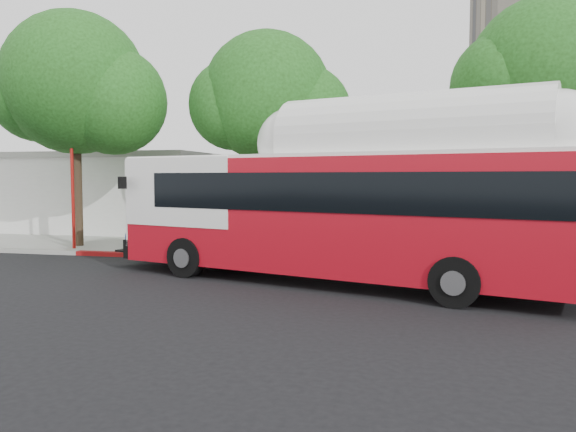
{
  "coord_description": "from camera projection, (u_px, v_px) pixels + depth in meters",
  "views": [
    {
      "loc": [
        4.68,
        -15.22,
        3.01
      ],
      "look_at": [
        0.51,
        3.0,
        1.7
      ],
      "focal_mm": 35.0,
      "sensor_mm": 36.0,
      "label": 1
    }
  ],
  "objects": [
    {
      "name": "ground",
      "position": [
        247.0,
        282.0,
        16.05
      ],
      "size": [
        120.0,
        120.0,
        0.0
      ],
      "primitive_type": "plane",
      "color": "black",
      "rests_on": "ground"
    },
    {
      "name": "sidewalk",
      "position": [
        295.0,
        250.0,
        22.37
      ],
      "size": [
        60.0,
        5.0,
        0.15
      ],
      "primitive_type": "cube",
      "color": "gray",
      "rests_on": "ground"
    },
    {
      "name": "curb_strip",
      "position": [
        280.0,
        260.0,
        19.84
      ],
      "size": [
        60.0,
        0.3,
        0.15
      ],
      "primitive_type": "cube",
      "color": "gray",
      "rests_on": "ground"
    },
    {
      "name": "red_curb_segment",
      "position": [
        200.0,
        257.0,
        20.5
      ],
      "size": [
        10.0,
        0.32,
        0.16
      ],
      "primitive_type": "cube",
      "color": "maroon",
      "rests_on": "ground"
    },
    {
      "name": "street_tree_left",
      "position": [
        86.0,
        89.0,
        22.89
      ],
      "size": [
        6.67,
        5.8,
        9.74
      ],
      "color": "#2D2116",
      "rests_on": "ground"
    },
    {
      "name": "street_tree_mid",
      "position": [
        278.0,
        102.0,
        21.66
      ],
      "size": [
        5.75,
        5.0,
        8.62
      ],
      "color": "#2D2116",
      "rests_on": "ground"
    },
    {
      "name": "street_tree_right",
      "position": [
        560.0,
        82.0,
        19.21
      ],
      "size": [
        6.21,
        5.4,
        9.18
      ],
      "color": "#2D2116",
      "rests_on": "ground"
    },
    {
      "name": "low_commercial_bldg",
      "position": [
        87.0,
        192.0,
        32.63
      ],
      "size": [
        16.2,
        10.2,
        4.25
      ],
      "color": "silver",
      "rests_on": "ground"
    },
    {
      "name": "transit_bus",
      "position": [
        336.0,
        215.0,
        15.7
      ],
      "size": [
        14.18,
        6.44,
        4.16
      ],
      "rotation": [
        0.0,
        0.0,
        -0.29
      ],
      "color": "#A80B18",
      "rests_on": "ground"
    },
    {
      "name": "signal_pole",
      "position": [
        73.0,
        194.0,
        22.3
      ],
      "size": [
        0.13,
        0.43,
        4.54
      ],
      "color": "#A81611",
      "rests_on": "ground"
    }
  ]
}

